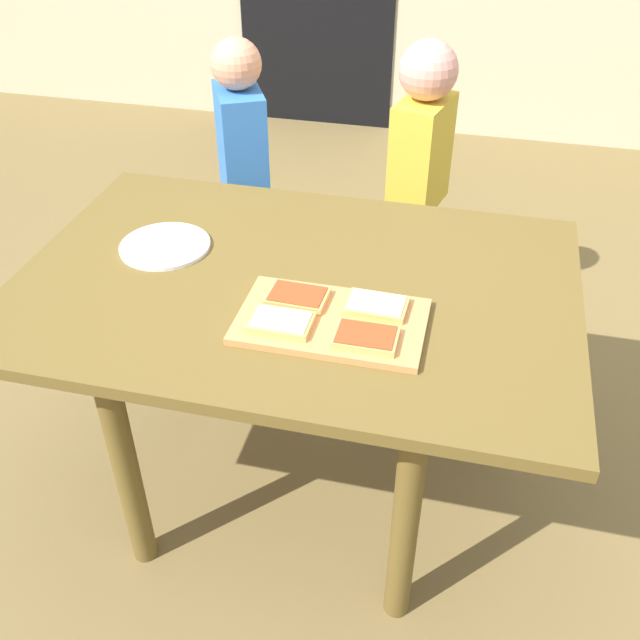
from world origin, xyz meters
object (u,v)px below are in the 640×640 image
(child_right, at_px, (419,177))
(plate_white_left, at_px, (165,246))
(pizza_slice_near_left, at_px, (281,322))
(pizza_slice_far_right, at_px, (377,305))
(dining_table, at_px, (296,313))
(pizza_slice_near_right, at_px, (366,337))
(child_left, at_px, (244,177))
(pizza_slice_far_left, at_px, (297,297))
(cutting_board, at_px, (331,321))

(child_right, bearing_deg, plate_white_left, -126.64)
(pizza_slice_near_left, xyz_separation_m, child_right, (0.18, 1.03, -0.12))
(pizza_slice_far_right, bearing_deg, child_right, 90.77)
(dining_table, bearing_deg, child_right, 76.37)
(pizza_slice_near_right, distance_m, child_left, 1.13)
(pizza_slice_near_left, xyz_separation_m, child_left, (-0.41, 0.94, -0.14))
(pizza_slice_near_right, bearing_deg, pizza_slice_near_left, 177.24)
(pizza_slice_near_right, relative_size, pizza_slice_far_left, 0.98)
(pizza_slice_near_left, distance_m, child_right, 1.05)
(pizza_slice_near_left, bearing_deg, pizza_slice_near_right, -2.76)
(dining_table, xyz_separation_m, pizza_slice_near_left, (0.02, -0.20, 0.12))
(cutting_board, relative_size, pizza_slice_near_left, 3.04)
(dining_table, bearing_deg, pizza_slice_far_right, -23.34)
(pizza_slice_near_right, distance_m, child_right, 1.05)
(pizza_slice_far_left, distance_m, plate_white_left, 0.43)
(pizza_slice_far_left, bearing_deg, child_left, 116.28)
(pizza_slice_near_right, xyz_separation_m, child_right, (-0.01, 1.04, -0.12))
(cutting_board, bearing_deg, pizza_slice_near_right, -34.53)
(child_left, bearing_deg, pizza_slice_near_left, -66.68)
(child_left, bearing_deg, child_right, 8.42)
(dining_table, xyz_separation_m, pizza_slice_far_right, (0.21, -0.09, 0.12))
(dining_table, relative_size, plate_white_left, 5.78)
(pizza_slice_far_left, relative_size, child_left, 0.13)
(pizza_slice_far_left, bearing_deg, cutting_board, -29.16)
(pizza_slice_far_left, bearing_deg, dining_table, 108.22)
(pizza_slice_near_right, bearing_deg, pizza_slice_far_left, 148.13)
(pizza_slice_near_right, xyz_separation_m, child_left, (-0.59, 0.95, -0.14))
(dining_table, distance_m, pizza_slice_near_right, 0.32)
(pizza_slice_near_right, bearing_deg, dining_table, 135.03)
(child_left, bearing_deg, pizza_slice_far_right, -54.44)
(cutting_board, height_order, child_right, child_right)
(pizza_slice_near_right, bearing_deg, cutting_board, 145.47)
(cutting_board, height_order, child_left, child_left)
(plate_white_left, relative_size, child_left, 0.22)
(cutting_board, distance_m, plate_white_left, 0.54)
(pizza_slice_near_left, distance_m, plate_white_left, 0.47)
(dining_table, distance_m, child_right, 0.85)
(pizza_slice_far_left, distance_m, child_left, 0.95)
(plate_white_left, bearing_deg, cutting_board, -24.26)
(pizza_slice_far_right, xyz_separation_m, pizza_slice_near_left, (-0.19, -0.11, 0.00))
(dining_table, bearing_deg, pizza_slice_near_right, -44.97)
(cutting_board, xyz_separation_m, pizza_slice_far_right, (0.09, 0.06, 0.02))
(pizza_slice_far_right, relative_size, plate_white_left, 0.60)
(pizza_slice_far_right, xyz_separation_m, plate_white_left, (-0.58, 0.16, -0.02))
(plate_white_left, xyz_separation_m, child_left, (-0.02, 0.67, -0.12))
(pizza_slice_far_right, height_order, child_left, child_left)
(child_right, bearing_deg, pizza_slice_near_left, -99.76)
(cutting_board, xyz_separation_m, plate_white_left, (-0.49, 0.22, -0.00))
(cutting_board, bearing_deg, dining_table, 129.40)
(dining_table, height_order, pizza_slice_far_right, pizza_slice_far_right)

